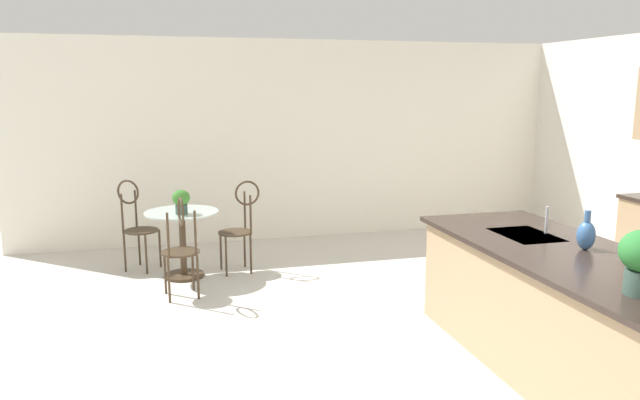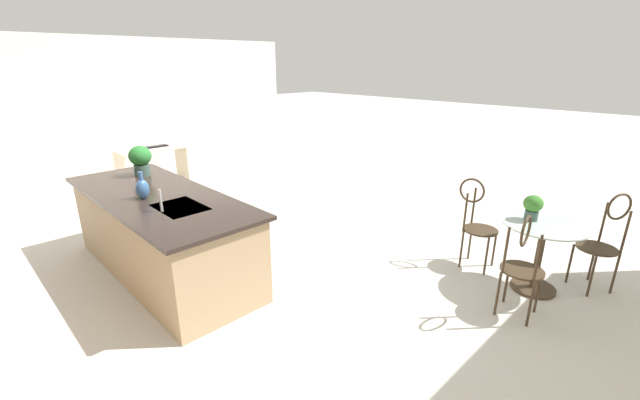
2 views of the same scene
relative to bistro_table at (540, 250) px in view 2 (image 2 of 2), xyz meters
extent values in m
plane|color=beige|center=(2.76, 1.74, -0.45)|extent=(40.00, 40.00, 0.00)
cube|color=silver|center=(7.02, 1.74, 0.90)|extent=(0.12, 7.80, 2.70)
cube|color=tan|center=(3.06, 2.59, -0.01)|extent=(2.70, 0.96, 0.88)
cube|color=#2D231E|center=(3.06, 2.59, 0.45)|extent=(2.80, 1.06, 0.04)
cube|color=#B2B5BA|center=(2.51, 2.59, 0.46)|extent=(0.56, 0.40, 0.03)
cylinder|color=#3D2D1E|center=(0.00, 0.00, -0.43)|extent=(0.44, 0.44, 0.03)
cylinder|color=#3D2D1E|center=(0.00, 0.00, -0.07)|extent=(0.07, 0.07, 0.69)
cylinder|color=#B2C6C1|center=(0.00, 0.00, 0.29)|extent=(0.80, 0.80, 0.01)
cylinder|color=#3D2D1E|center=(-0.44, -0.25, -0.22)|extent=(0.03, 0.03, 0.45)
cylinder|color=#3D2D1E|center=(-0.20, -0.40, -0.22)|extent=(0.03, 0.03, 0.45)
cylinder|color=#3D2D1E|center=(-0.59, -0.49, -0.22)|extent=(0.03, 0.03, 0.45)
cylinder|color=#3D2D1E|center=(-0.35, -0.64, -0.22)|extent=(0.03, 0.03, 0.45)
cylinder|color=#3D2D1E|center=(-0.40, -0.44, 0.01)|extent=(0.52, 0.52, 0.02)
cylinder|color=#3D2D1E|center=(-0.59, -0.50, 0.23)|extent=(0.03, 0.03, 0.45)
cylinder|color=#3D2D1E|center=(-0.37, -0.64, 0.23)|extent=(0.03, 0.03, 0.45)
torus|color=#3D2D1E|center=(-0.48, -0.57, 0.45)|extent=(0.17, 0.25, 0.28)
cylinder|color=#3D2D1E|center=(0.53, -0.20, -0.22)|extent=(0.03, 0.03, 0.45)
cylinder|color=#3D2D1E|center=(0.49, 0.08, -0.22)|extent=(0.03, 0.03, 0.45)
cylinder|color=#3D2D1E|center=(0.80, -0.17, -0.22)|extent=(0.03, 0.03, 0.45)
cylinder|color=#3D2D1E|center=(0.77, 0.11, -0.22)|extent=(0.03, 0.03, 0.45)
cylinder|color=#3D2D1E|center=(0.65, -0.05, 0.01)|extent=(0.42, 0.42, 0.02)
cylinder|color=#3D2D1E|center=(0.81, -0.16, 0.23)|extent=(0.03, 0.03, 0.45)
cylinder|color=#3D2D1E|center=(0.78, 0.10, 0.23)|extent=(0.03, 0.03, 0.45)
torus|color=#3D2D1E|center=(0.80, -0.03, 0.45)|extent=(0.28, 0.06, 0.28)
cylinder|color=#3D2D1E|center=(0.11, 0.46, -0.22)|extent=(0.03, 0.03, 0.45)
cylinder|color=#3D2D1E|center=(-0.16, 0.43, -0.22)|extent=(0.03, 0.03, 0.45)
cylinder|color=#3D2D1E|center=(0.08, 0.74, -0.22)|extent=(0.03, 0.03, 0.45)
cylinder|color=#3D2D1E|center=(-0.20, 0.70, -0.22)|extent=(0.03, 0.03, 0.45)
cylinder|color=#3D2D1E|center=(-0.04, 0.58, 0.01)|extent=(0.42, 0.42, 0.02)
cylinder|color=#3D2D1E|center=(0.07, 0.74, 0.23)|extent=(0.03, 0.03, 0.45)
cylinder|color=#3D2D1E|center=(-0.19, 0.72, 0.23)|extent=(0.03, 0.03, 0.45)
torus|color=#3D2D1E|center=(-0.06, 0.73, 0.45)|extent=(0.06, 0.28, 0.28)
cylinder|color=#B2B5BA|center=(2.51, 2.77, 0.58)|extent=(0.02, 0.02, 0.22)
cube|color=beige|center=(6.41, 0.70, -0.09)|extent=(0.54, 0.04, 0.71)
cube|color=beige|center=(6.41, 1.86, -0.09)|extent=(0.54, 0.04, 0.71)
cube|color=beige|center=(6.41, 1.28, 0.28)|extent=(0.60, 1.20, 0.03)
cube|color=black|center=(6.43, 1.18, 0.31)|extent=(0.16, 0.44, 0.02)
cube|color=#333335|center=(6.43, 1.18, 0.32)|extent=(0.13, 0.40, 0.01)
cylinder|color=#385147|center=(0.14, 0.00, 0.34)|extent=(0.13, 0.13, 0.10)
ellipsoid|color=#37762B|center=(0.14, 0.00, 0.47)|extent=(0.19, 0.19, 0.17)
cylinder|color=#385147|center=(3.91, 2.40, 0.55)|extent=(0.18, 0.18, 0.15)
ellipsoid|color=#276E2E|center=(3.91, 2.40, 0.73)|extent=(0.27, 0.27, 0.24)
ellipsoid|color=#386099|center=(3.01, 2.74, 0.58)|extent=(0.13, 0.13, 0.21)
cylinder|color=#386099|center=(3.01, 2.74, 0.72)|extent=(0.04, 0.04, 0.08)
camera|label=1|loc=(6.58, -0.18, 1.63)|focal=33.77mm
camera|label=2|loc=(-1.11, 4.20, 1.82)|focal=22.70mm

